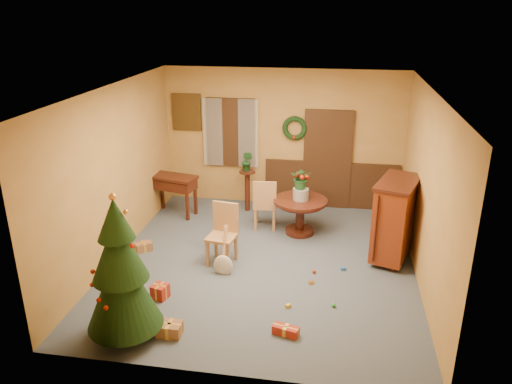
% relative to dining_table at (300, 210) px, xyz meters
% --- Properties ---
extents(room_envelope, '(5.50, 5.50, 5.50)m').
position_rel_dining_table_xyz_m(room_envelope, '(-0.31, 1.43, 0.63)').
color(room_envelope, '#384251').
rests_on(room_envelope, ground).
extents(dining_table, '(1.00, 1.00, 0.69)m').
position_rel_dining_table_xyz_m(dining_table, '(0.00, 0.00, 0.00)').
color(dining_table, black).
rests_on(dining_table, floor).
extents(urn, '(0.29, 0.29, 0.22)m').
position_rel_dining_table_xyz_m(urn, '(0.00, 0.00, 0.32)').
color(urn, slate).
rests_on(urn, dining_table).
extents(centerpiece_plant, '(0.38, 0.33, 0.42)m').
position_rel_dining_table_xyz_m(centerpiece_plant, '(0.00, 0.00, 0.63)').
color(centerpiece_plant, '#1E4C23').
rests_on(centerpiece_plant, urn).
extents(chair_near, '(0.51, 0.51, 1.03)m').
position_rel_dining_table_xyz_m(chair_near, '(-1.18, -1.30, 0.07)').
color(chair_near, '#99693D').
rests_on(chair_near, floor).
extents(chair_far, '(0.48, 0.48, 1.01)m').
position_rel_dining_table_xyz_m(chair_far, '(-0.68, 0.09, 0.06)').
color(chair_far, '#99693D').
rests_on(chair_far, floor).
extents(guitar, '(0.41, 0.54, 0.74)m').
position_rel_dining_table_xyz_m(guitar, '(-1.09, -1.73, -0.11)').
color(guitar, beige).
rests_on(guitar, floor).
extents(plant_stand, '(0.34, 0.34, 0.87)m').
position_rel_dining_table_xyz_m(plant_stand, '(-1.18, 0.94, 0.06)').
color(plant_stand, black).
rests_on(plant_stand, floor).
extents(stand_plant, '(0.29, 0.27, 0.43)m').
position_rel_dining_table_xyz_m(stand_plant, '(-1.18, 0.94, 0.60)').
color(stand_plant, '#19471E').
rests_on(stand_plant, plant_stand).
extents(christmas_tree, '(0.98, 0.98, 2.01)m').
position_rel_dining_table_xyz_m(christmas_tree, '(-1.98, -3.50, 0.47)').
color(christmas_tree, '#382111').
rests_on(christmas_tree, floor).
extents(writing_desk, '(1.02, 0.67, 0.83)m').
position_rel_dining_table_xyz_m(writing_desk, '(-2.63, 0.50, 0.15)').
color(writing_desk, black).
rests_on(writing_desk, floor).
extents(sideboard, '(0.91, 1.23, 1.42)m').
position_rel_dining_table_xyz_m(sideboard, '(1.63, -0.74, 0.27)').
color(sideboard, '#541709').
rests_on(sideboard, floor).
extents(gift_a, '(0.33, 0.24, 0.17)m').
position_rel_dining_table_xyz_m(gift_a, '(-1.44, -3.39, -0.40)').
color(gift_a, brown).
rests_on(gift_a, floor).
extents(gift_b, '(0.26, 0.26, 0.22)m').
position_rel_dining_table_xyz_m(gift_b, '(-1.86, -2.57, -0.38)').
color(gift_b, maroon).
rests_on(gift_b, floor).
extents(gift_c, '(0.34, 0.33, 0.16)m').
position_rel_dining_table_xyz_m(gift_c, '(-2.67, -1.17, -0.41)').
color(gift_c, brown).
rests_on(gift_c, floor).
extents(gift_d, '(0.37, 0.23, 0.12)m').
position_rel_dining_table_xyz_m(gift_d, '(0.08, -3.14, -0.42)').
color(gift_d, maroon).
rests_on(gift_d, floor).
extents(toy_a, '(0.09, 0.07, 0.05)m').
position_rel_dining_table_xyz_m(toy_a, '(0.83, -1.29, -0.46)').
color(toy_a, '#265EA7').
rests_on(toy_a, floor).
extents(toy_b, '(0.06, 0.06, 0.06)m').
position_rel_dining_table_xyz_m(toy_b, '(0.69, -2.40, -0.45)').
color(toy_b, '#27912C').
rests_on(toy_b, floor).
extents(toy_c, '(0.09, 0.09, 0.05)m').
position_rel_dining_table_xyz_m(toy_c, '(0.05, -2.51, -0.46)').
color(toy_c, gold).
rests_on(toy_c, floor).
extents(toy_d, '(0.06, 0.06, 0.06)m').
position_rel_dining_table_xyz_m(toy_d, '(0.36, -1.47, -0.45)').
color(toy_d, '#A8200B').
rests_on(toy_d, floor).
extents(toy_e, '(0.09, 0.08, 0.05)m').
position_rel_dining_table_xyz_m(toy_e, '(0.34, -1.81, -0.46)').
color(toy_e, orange).
rests_on(toy_e, floor).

